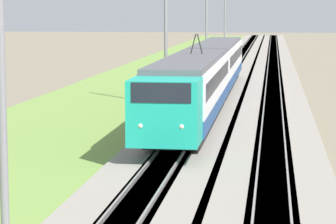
% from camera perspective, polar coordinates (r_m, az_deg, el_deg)
% --- Properties ---
extents(ballast_main, '(240.00, 4.40, 0.30)m').
position_cam_1_polar(ballast_main, '(62.57, 3.76, 1.86)').
color(ballast_main, gray).
rests_on(ballast_main, ground).
extents(ballast_adjacent, '(240.00, 4.40, 0.30)m').
position_cam_1_polar(ballast_adjacent, '(62.44, 7.54, 1.80)').
color(ballast_adjacent, gray).
rests_on(ballast_adjacent, ground).
extents(track_main, '(240.00, 1.57, 0.45)m').
position_cam_1_polar(track_main, '(62.57, 3.76, 1.87)').
color(track_main, '#4C4238').
rests_on(track_main, ground).
extents(track_adjacent, '(240.00, 1.57, 0.45)m').
position_cam_1_polar(track_adjacent, '(62.44, 7.54, 1.81)').
color(track_adjacent, '#4C4238').
rests_on(track_adjacent, ground).
extents(grass_verge, '(240.00, 10.05, 0.12)m').
position_cam_1_polar(grass_verge, '(63.43, -2.61, 1.86)').
color(grass_verge, olive).
rests_on(grass_verge, ground).
extents(passenger_train, '(40.27, 2.83, 4.86)m').
position_cam_1_polar(passenger_train, '(49.56, 2.79, 2.86)').
color(passenger_train, '#19A88E').
rests_on(passenger_train, ground).
extents(catenary_mast_near, '(0.22, 2.56, 9.48)m').
position_cam_1_polar(catenary_mast_near, '(20.29, -11.75, 3.62)').
color(catenary_mast_near, slate).
rests_on(catenary_mast_near, ground).
extents(catenary_mast_mid, '(0.22, 2.56, 9.27)m').
position_cam_1_polar(catenary_mast_mid, '(50.38, -0.10, 5.82)').
color(catenary_mast_mid, slate).
rests_on(catenary_mast_mid, ground).
extents(catenary_mast_far, '(0.22, 2.56, 9.76)m').
position_cam_1_polar(catenary_mast_far, '(81.00, 2.81, 6.58)').
color(catenary_mast_far, slate).
rests_on(catenary_mast_far, ground).
extents(catenary_mast_distant, '(0.22, 2.56, 9.02)m').
position_cam_1_polar(catenary_mast_distant, '(111.72, 4.12, 6.60)').
color(catenary_mast_distant, slate).
rests_on(catenary_mast_distant, ground).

